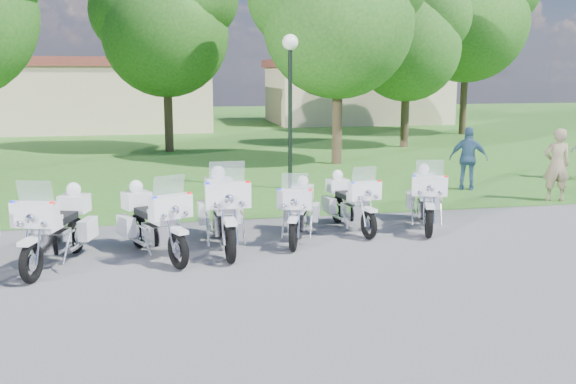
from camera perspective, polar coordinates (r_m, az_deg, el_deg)
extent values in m
plane|color=#5B5B60|center=(11.83, -0.93, -5.66)|extent=(100.00, 100.00, 0.00)
cube|color=#3A6520|center=(38.36, -8.53, 5.57)|extent=(100.00, 48.00, 0.01)
torus|color=black|center=(11.04, -21.85, -5.84)|extent=(0.32, 0.69, 0.68)
torus|color=black|center=(12.55, -18.35, -3.68)|extent=(0.32, 0.69, 0.68)
cube|color=white|center=(10.93, -22.03, -4.08)|extent=(0.30, 0.48, 0.07)
cube|color=white|center=(11.07, -21.58, -1.87)|extent=(0.77, 0.44, 0.41)
cube|color=silver|center=(11.05, -21.57, -0.01)|extent=(0.58, 0.28, 0.38)
sphere|color=red|center=(10.83, -20.25, -1.00)|extent=(0.09, 0.09, 0.09)
sphere|color=#1426E5|center=(11.12, -23.29, -0.92)|extent=(0.09, 0.09, 0.09)
cube|color=silver|center=(11.77, -19.98, -4.10)|extent=(0.49, 0.64, 0.35)
cube|color=white|center=(11.48, -20.60, -2.68)|extent=(0.46, 0.60, 0.22)
cube|color=black|center=(11.96, -19.48, -2.18)|extent=(0.51, 0.70, 0.12)
cube|color=white|center=(12.25, -17.36, -3.13)|extent=(0.33, 0.56, 0.37)
cube|color=white|center=(12.49, -19.96, -3.02)|extent=(0.33, 0.56, 0.37)
cube|color=white|center=(12.44, -18.46, -0.97)|extent=(0.58, 0.53, 0.33)
sphere|color=white|center=(12.40, -18.53, 0.22)|extent=(0.26, 0.26, 0.26)
torus|color=black|center=(11.11, -9.73, -5.13)|extent=(0.39, 0.66, 0.67)
torus|color=black|center=(12.62, -13.14, -3.36)|extent=(0.39, 0.66, 0.67)
cube|color=white|center=(11.01, -9.74, -3.40)|extent=(0.34, 0.48, 0.07)
cube|color=white|center=(11.14, -10.36, -1.30)|extent=(0.76, 0.51, 0.40)
cube|color=silver|center=(11.13, -10.56, 0.52)|extent=(0.56, 0.34, 0.38)
sphere|color=red|center=(11.19, -8.79, -0.20)|extent=(0.09, 0.09, 0.09)
sphere|color=#1426E5|center=(10.92, -11.78, -0.57)|extent=(0.09, 0.09, 0.09)
cube|color=silver|center=(11.85, -11.60, -3.61)|extent=(0.54, 0.65, 0.34)
cube|color=white|center=(11.55, -11.18, -2.17)|extent=(0.50, 0.61, 0.22)
cube|color=black|center=(12.04, -12.25, -1.79)|extent=(0.56, 0.70, 0.12)
cube|color=white|center=(12.56, -11.64, -2.56)|extent=(0.38, 0.55, 0.36)
cube|color=white|center=(12.33, -14.18, -2.91)|extent=(0.38, 0.55, 0.36)
cube|color=white|center=(12.52, -13.30, -0.71)|extent=(0.60, 0.56, 0.32)
sphere|color=white|center=(12.47, -13.35, 0.46)|extent=(0.26, 0.26, 0.26)
torus|color=black|center=(11.32, -5.16, -4.52)|extent=(0.15, 0.75, 0.75)
torus|color=black|center=(13.15, -6.15, -2.39)|extent=(0.15, 0.75, 0.75)
cube|color=white|center=(11.21, -5.18, -2.62)|extent=(0.20, 0.49, 0.08)
cube|color=white|center=(11.39, -5.38, -0.28)|extent=(0.80, 0.27, 0.45)
cube|color=silver|center=(11.39, -5.45, 1.71)|extent=(0.63, 0.14, 0.42)
sphere|color=red|center=(11.33, -3.57, 0.78)|extent=(0.10, 0.10, 0.10)
sphere|color=#1426E5|center=(11.25, -7.17, 0.64)|extent=(0.10, 0.10, 0.10)
cube|color=silver|center=(12.23, -5.71, -2.74)|extent=(0.38, 0.63, 0.38)
cube|color=white|center=(11.88, -5.61, -1.20)|extent=(0.36, 0.58, 0.25)
cube|color=black|center=(12.47, -5.92, -0.75)|extent=(0.38, 0.69, 0.13)
cube|color=white|center=(12.99, -4.62, -1.68)|extent=(0.20, 0.58, 0.40)
cube|color=white|center=(12.92, -7.57, -1.80)|extent=(0.20, 0.58, 0.40)
cube|color=white|center=(13.06, -6.22, 0.46)|extent=(0.54, 0.45, 0.36)
sphere|color=white|center=(13.01, -6.25, 1.72)|extent=(0.29, 0.29, 0.29)
torus|color=black|center=(12.01, 0.48, -3.92)|extent=(0.31, 0.62, 0.61)
torus|color=black|center=(13.51, 1.29, -2.27)|extent=(0.31, 0.62, 0.61)
cube|color=white|center=(11.92, 0.47, -2.45)|extent=(0.29, 0.43, 0.06)
cube|color=white|center=(12.07, 0.61, -0.64)|extent=(0.69, 0.42, 0.37)
cube|color=silver|center=(12.06, 0.64, 0.90)|extent=(0.52, 0.27, 0.34)
sphere|color=red|center=(11.95, 1.97, 0.09)|extent=(0.08, 0.08, 0.08)
sphere|color=#1426E5|center=(12.02, -0.81, 0.16)|extent=(0.08, 0.08, 0.08)
cube|color=silver|center=(12.75, 0.92, -2.55)|extent=(0.46, 0.59, 0.31)
cube|color=white|center=(12.47, 0.81, -1.34)|extent=(0.43, 0.55, 0.20)
cube|color=black|center=(12.95, 1.06, -0.97)|extent=(0.48, 0.64, 0.11)
cube|color=white|center=(13.32, 2.40, -1.78)|extent=(0.31, 0.50, 0.33)
cube|color=white|center=(13.38, 0.06, -1.72)|extent=(0.31, 0.50, 0.33)
cube|color=white|center=(13.43, 1.31, 0.00)|extent=(0.53, 0.49, 0.29)
sphere|color=white|center=(13.39, 1.31, 1.00)|extent=(0.24, 0.24, 0.24)
torus|color=black|center=(12.98, 7.19, -2.90)|extent=(0.20, 0.62, 0.61)
torus|color=black|center=(14.35, 4.43, -1.54)|extent=(0.20, 0.62, 0.61)
cube|color=white|center=(12.90, 7.26, -1.54)|extent=(0.22, 0.42, 0.06)
cube|color=white|center=(13.03, 6.85, 0.11)|extent=(0.68, 0.30, 0.36)
cube|color=silver|center=(13.03, 6.77, 1.52)|extent=(0.52, 0.18, 0.34)
sphere|color=red|center=(13.08, 8.12, 0.89)|extent=(0.08, 0.08, 0.08)
sphere|color=#1426E5|center=(12.83, 5.81, 0.74)|extent=(0.08, 0.08, 0.08)
cube|color=silver|center=(13.65, 5.72, -1.72)|extent=(0.38, 0.55, 0.31)
cube|color=white|center=(13.40, 6.14, -0.58)|extent=(0.35, 0.51, 0.20)
cube|color=black|center=(13.84, 5.26, -0.28)|extent=(0.38, 0.60, 0.11)
cube|color=white|center=(14.31, 5.66, -0.97)|extent=(0.23, 0.49, 0.33)
cube|color=white|center=(14.09, 3.65, -1.12)|extent=(0.23, 0.49, 0.33)
cube|color=white|center=(14.27, 4.42, 0.59)|extent=(0.48, 0.42, 0.29)
sphere|color=white|center=(14.23, 4.43, 1.52)|extent=(0.24, 0.24, 0.24)
torus|color=black|center=(13.28, 12.42, -2.65)|extent=(0.34, 0.67, 0.66)
torus|color=black|center=(14.91, 11.87, -1.18)|extent=(0.34, 0.67, 0.66)
cube|color=white|center=(13.19, 12.49, -1.21)|extent=(0.31, 0.47, 0.07)
cube|color=white|center=(13.36, 12.46, 0.54)|extent=(0.75, 0.45, 0.39)
cube|color=silver|center=(13.37, 12.49, 2.04)|extent=(0.56, 0.29, 0.37)
sphere|color=red|center=(13.31, 13.86, 1.25)|extent=(0.09, 0.09, 0.09)
sphere|color=#1426E5|center=(13.25, 11.15, 1.32)|extent=(0.09, 0.09, 0.09)
cube|color=silver|center=(14.09, 12.14, -1.38)|extent=(0.50, 0.63, 0.33)
cube|color=white|center=(13.79, 12.28, -0.19)|extent=(0.47, 0.59, 0.22)
cube|color=black|center=(14.32, 12.10, 0.13)|extent=(0.52, 0.69, 0.12)
cube|color=white|center=(14.76, 13.08, -0.68)|extent=(0.33, 0.54, 0.35)
cube|color=white|center=(14.71, 10.79, -0.63)|extent=(0.33, 0.54, 0.35)
cube|color=white|center=(14.84, 11.95, 1.04)|extent=(0.58, 0.53, 0.32)
sphere|color=white|center=(14.80, 11.99, 2.02)|extent=(0.26, 0.26, 0.26)
cylinder|color=black|center=(18.19, 0.19, 6.43)|extent=(0.12, 0.12, 3.97)
sphere|color=white|center=(18.15, 0.20, 13.18)|extent=(0.44, 0.44, 0.44)
cylinder|color=#38281C|center=(27.44, -10.60, 7.24)|extent=(0.36, 0.36, 3.55)
sphere|color=#1D5718|center=(27.44, -10.82, 13.65)|extent=(5.17, 5.17, 5.17)
sphere|color=#1D5718|center=(27.91, -13.32, 15.50)|extent=(3.88, 3.88, 3.88)
cylinder|color=#38281C|center=(23.36, 4.39, 6.99)|extent=(0.36, 0.36, 3.69)
sphere|color=#1D5718|center=(23.38, 4.51, 14.81)|extent=(5.36, 5.36, 5.36)
cylinder|color=#38281C|center=(29.02, 10.36, 7.05)|extent=(0.36, 0.36, 3.18)
sphere|color=#1D5718|center=(28.98, 10.55, 12.47)|extent=(4.62, 4.62, 4.62)
sphere|color=#1D5718|center=(29.00, 8.42, 14.25)|extent=(3.47, 3.47, 3.47)
sphere|color=#1D5718|center=(29.21, 12.89, 14.93)|extent=(3.18, 3.18, 3.18)
cylinder|color=#38281C|center=(35.77, 15.36, 8.41)|extent=(0.36, 0.36, 4.31)
sphere|color=#1D5718|center=(35.84, 15.66, 14.35)|extent=(6.26, 6.26, 6.26)
cube|color=tan|center=(39.38, -17.52, 7.95)|extent=(14.00, 8.00, 3.60)
cube|color=brown|center=(39.35, -17.69, 10.93)|extent=(14.56, 8.32, 0.50)
cube|color=tan|center=(43.22, 6.04, 8.58)|extent=(11.00, 7.00, 3.60)
cube|color=brown|center=(43.20, 6.09, 11.29)|extent=(11.44, 7.28, 0.50)
imported|color=#88785C|center=(17.98, 22.77, 2.22)|extent=(0.78, 0.61, 1.89)
imported|color=#315376|center=(18.86, 15.74, 2.86)|extent=(1.13, 0.88, 1.80)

